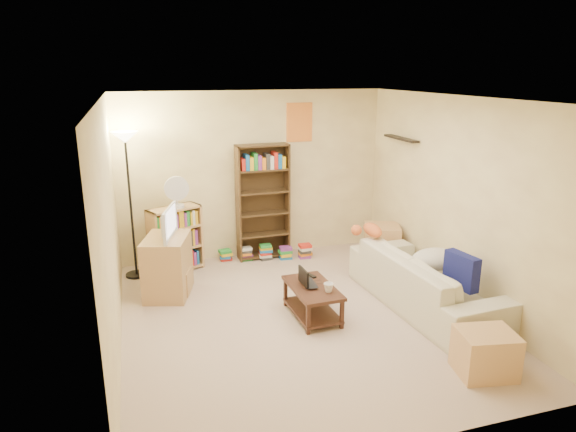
{
  "coord_description": "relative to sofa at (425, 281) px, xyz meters",
  "views": [
    {
      "loc": [
        -1.73,
        -5.16,
        2.8
      ],
      "look_at": [
        0.05,
        0.64,
        1.05
      ],
      "focal_mm": 32.0,
      "sensor_mm": 36.0,
      "label": 1
    }
  ],
  "objects": [
    {
      "name": "mug",
      "position": [
        -1.27,
        -0.05,
        0.1
      ],
      "size": [
        0.18,
        0.18,
        0.1
      ],
      "primitive_type": "imported",
      "rotation": [
        0.0,
        0.0,
        -0.32
      ],
      "color": "white",
      "rests_on": "coffee_table"
    },
    {
      "name": "navy_pillow",
      "position": [
        0.14,
        -0.48,
        0.3
      ],
      "size": [
        0.2,
        0.45,
        0.39
      ],
      "primitive_type": "cube",
      "rotation": [
        0.0,
        0.0,
        1.73
      ],
      "color": "navy",
      "rests_on": "sofa"
    },
    {
      "name": "floor_lamp",
      "position": [
        -3.34,
        2.02,
        1.28
      ],
      "size": [
        0.34,
        0.34,
        2.01
      ],
      "color": "black",
      "rests_on": "ground"
    },
    {
      "name": "coffee_table",
      "position": [
        -1.4,
        0.14,
        -0.09
      ],
      "size": [
        0.51,
        0.87,
        0.38
      ],
      "rotation": [
        0.0,
        0.0,
        0.04
      ],
      "color": "#3E2118",
      "rests_on": "ground"
    },
    {
      "name": "tv_stand",
      "position": [
        -2.95,
        1.26,
        0.05
      ],
      "size": [
        0.7,
        0.84,
        0.77
      ],
      "primitive_type": "cube",
      "rotation": [
        0.0,
        0.0,
        -0.29
      ],
      "color": "#B17D56",
      "rests_on": "ground"
    },
    {
      "name": "television",
      "position": [
        -2.95,
        1.26,
        0.63
      ],
      "size": [
        0.72,
        0.46,
        0.39
      ],
      "primitive_type": "imported",
      "rotation": [
        0.0,
        0.0,
        1.28
      ],
      "color": "black",
      "rests_on": "tv_stand"
    },
    {
      "name": "room",
      "position": [
        -1.53,
        0.17,
        1.29
      ],
      "size": [
        4.5,
        4.54,
        2.52
      ],
      "color": "#C3A692",
      "rests_on": "ground"
    },
    {
      "name": "sofa",
      "position": [
        0.0,
        0.0,
        0.0
      ],
      "size": [
        2.37,
        1.17,
        0.66
      ],
      "primitive_type": "imported",
      "rotation": [
        0.0,
        0.0,
        1.63
      ],
      "color": "beige",
      "rests_on": "ground"
    },
    {
      "name": "laptop",
      "position": [
        -1.37,
        0.19,
        0.06
      ],
      "size": [
        0.35,
        0.25,
        0.03
      ],
      "primitive_type": "imported",
      "rotation": [
        0.0,
        0.0,
        1.52
      ],
      "color": "black",
      "rests_on": "coffee_table"
    },
    {
      "name": "tall_bookshelf",
      "position": [
        -1.45,
        2.22,
        0.59
      ],
      "size": [
        0.79,
        0.28,
        1.74
      ],
      "rotation": [
        0.0,
        0.0,
        0.03
      ],
      "color": "#422D19",
      "rests_on": "ground"
    },
    {
      "name": "side_table",
      "position": [
        0.18,
        1.49,
        -0.04
      ],
      "size": [
        0.65,
        0.65,
        0.57
      ],
      "primitive_type": "cube",
      "rotation": [
        0.0,
        0.0,
        -0.37
      ],
      "color": "tan",
      "rests_on": "ground"
    },
    {
      "name": "tabby_cat",
      "position": [
        -0.35,
        0.85,
        0.42
      ],
      "size": [
        0.52,
        0.21,
        0.18
      ],
      "color": "orange",
      "rests_on": "sofa"
    },
    {
      "name": "desk_fan",
      "position": [
        -2.72,
        1.99,
        0.85
      ],
      "size": [
        0.34,
        0.19,
        0.45
      ],
      "color": "silver",
      "rests_on": "short_bookshelf"
    },
    {
      "name": "laptop_screen",
      "position": [
        -1.49,
        0.19,
        0.16
      ],
      "size": [
        0.02,
        0.28,
        0.19
      ],
      "primitive_type": "cube",
      "rotation": [
        0.0,
        0.0,
        0.04
      ],
      "color": "white",
      "rests_on": "laptop"
    },
    {
      "name": "tv_remote",
      "position": [
        -1.31,
        0.43,
        0.06
      ],
      "size": [
        0.1,
        0.16,
        0.02
      ],
      "primitive_type": "cube",
      "rotation": [
        0.0,
        0.0,
        0.34
      ],
      "color": "black",
      "rests_on": "coffee_table"
    },
    {
      "name": "short_bookshelf",
      "position": [
        -2.77,
        2.04,
        0.14
      ],
      "size": [
        0.79,
        0.57,
        0.94
      ],
      "rotation": [
        0.0,
        0.0,
        0.42
      ],
      "color": "tan",
      "rests_on": "ground"
    },
    {
      "name": "cream_blanket",
      "position": [
        0.16,
        0.06,
        0.24
      ],
      "size": [
        0.61,
        0.43,
        0.26
      ],
      "primitive_type": "ellipsoid",
      "color": "beige",
      "rests_on": "sofa"
    },
    {
      "name": "end_cabinet",
      "position": [
        -0.23,
        -1.44,
        -0.11
      ],
      "size": [
        0.59,
        0.52,
        0.43
      ],
      "primitive_type": "cube",
      "rotation": [
        0.0,
        0.0,
        -0.18
      ],
      "color": "tan",
      "rests_on": "ground"
    },
    {
      "name": "book_stacks",
      "position": [
        -1.42,
        2.11,
        -0.23
      ],
      "size": [
        1.38,
        0.41,
        0.24
      ],
      "color": "red",
      "rests_on": "ground"
    }
  ]
}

